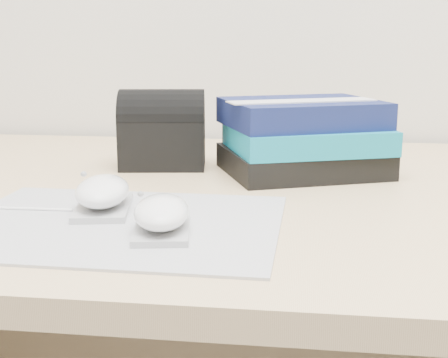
# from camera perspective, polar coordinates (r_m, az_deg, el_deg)

# --- Properties ---
(desk) EXTENTS (1.60, 0.80, 0.73)m
(desk) POSITION_cam_1_polar(r_m,az_deg,el_deg) (1.00, 7.32, -13.07)
(desk) COLOR tan
(desk) RESTS_ON ground
(mousepad) EXTENTS (0.36, 0.28, 0.00)m
(mousepad) POSITION_cam_1_polar(r_m,az_deg,el_deg) (0.70, -9.66, -4.04)
(mousepad) COLOR gray
(mousepad) RESTS_ON desk
(mouse_rear) EXTENTS (0.08, 0.12, 0.05)m
(mouse_rear) POSITION_cam_1_polar(r_m,az_deg,el_deg) (0.74, -11.04, -1.35)
(mouse_rear) COLOR #A7A7A9
(mouse_rear) RESTS_ON mousepad
(mouse_front) EXTENTS (0.07, 0.11, 0.04)m
(mouse_front) POSITION_cam_1_polar(r_m,az_deg,el_deg) (0.65, -5.71, -3.27)
(mouse_front) COLOR #A2A3A5
(mouse_front) RESTS_ON mousepad
(book_stack) EXTENTS (0.28, 0.25, 0.11)m
(book_stack) POSITION_cam_1_polar(r_m,az_deg,el_deg) (0.95, 7.28, 3.79)
(book_stack) COLOR black
(book_stack) RESTS_ON desk
(pouch) EXTENTS (0.14, 0.11, 0.12)m
(pouch) POSITION_cam_1_polar(r_m,az_deg,el_deg) (0.99, -5.64, 4.50)
(pouch) COLOR black
(pouch) RESTS_ON desk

